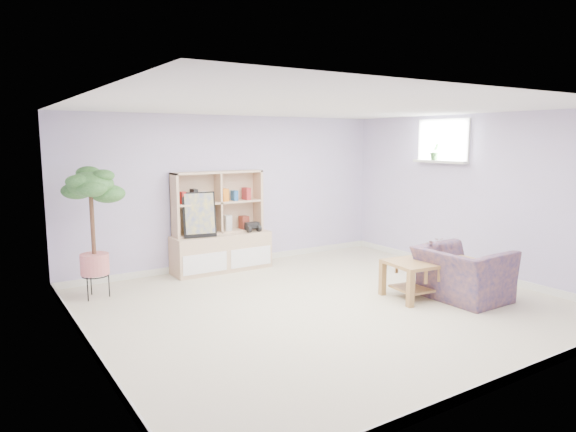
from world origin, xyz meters
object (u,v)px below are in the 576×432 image
storage_unit (221,222)px  floor_tree (93,233)px  armchair (463,270)px  coffee_table (430,277)px

storage_unit → floor_tree: bearing=-168.5°
floor_tree → armchair: bearing=-33.5°
floor_tree → armchair: floor_tree is taller
coffee_table → armchair: bearing=-51.3°
floor_tree → storage_unit: bearing=11.5°
coffee_table → armchair: size_ratio=1.14×
coffee_table → floor_tree: 4.37m
storage_unit → floor_tree: (-1.97, -0.40, 0.08)m
armchair → coffee_table: bearing=31.1°
storage_unit → floor_tree: size_ratio=0.91×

